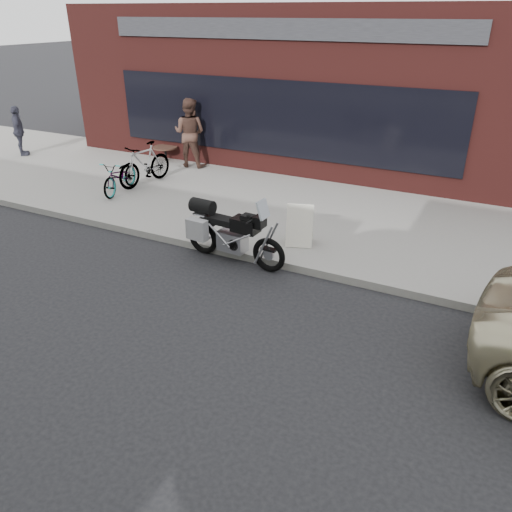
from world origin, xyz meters
TOP-DOWN VIEW (x-y plane):
  - ground at (0.00, 0.00)m, footprint 120.00×120.00m
  - near_sidewalk at (0.00, 7.00)m, footprint 44.00×6.00m
  - storefront at (-2.00, 13.98)m, footprint 14.00×10.07m
  - motorcycle at (-0.59, 3.89)m, footprint 2.15×0.69m
  - bicycle_front at (-4.79, 5.81)m, footprint 0.87×1.67m
  - bicycle_rear at (-4.64, 6.62)m, footprint 0.75×1.86m
  - sandwich_sign at (0.45, 4.93)m, footprint 0.63×0.61m
  - cafe_table at (-5.54, 8.75)m, footprint 0.75×0.75m
  - cafe_patron_left at (-4.50, 8.60)m, footprint 1.05×0.87m
  - cafe_patron_right at (-10.00, 7.23)m, footprint 0.92×0.88m

SIDE VIEW (x-z plane):
  - ground at x=0.00m, z-range 0.00..0.00m
  - near_sidewalk at x=0.00m, z-range 0.00..0.15m
  - cafe_table at x=-5.54m, z-range 0.33..0.76m
  - sandwich_sign at x=0.45m, z-range 0.15..0.97m
  - bicycle_front at x=-4.79m, z-range 0.15..0.98m
  - motorcycle at x=-0.59m, z-range -0.09..1.26m
  - bicycle_rear at x=-4.64m, z-range 0.15..1.24m
  - cafe_patron_right at x=-10.00m, z-range 0.15..1.68m
  - cafe_patron_left at x=-4.50m, z-range 0.15..2.11m
  - storefront at x=-2.00m, z-range 0.00..4.50m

